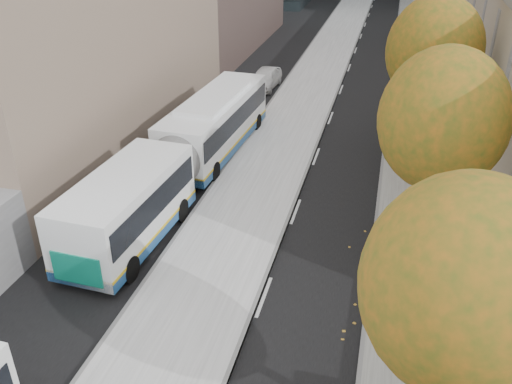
% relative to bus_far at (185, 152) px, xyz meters
% --- Properties ---
extents(bus_platform, '(4.25, 150.00, 0.15)m').
position_rel_bus_far_xyz_m(bus_platform, '(3.37, 9.58, -1.55)').
color(bus_platform, '#A2A2A2').
rests_on(bus_platform, ground).
extents(sidewalk, '(4.75, 150.00, 0.08)m').
position_rel_bus_far_xyz_m(sidewalk, '(11.37, 9.58, -1.59)').
color(sidewalk, slate).
rests_on(sidewalk, ground).
extents(tree_c, '(4.20, 4.20, 7.28)m').
position_rel_bus_far_xyz_m(tree_c, '(10.85, -12.42, 3.62)').
color(tree_c, '#311F14').
rests_on(tree_c, sidewalk).
extents(tree_d, '(4.40, 4.40, 7.60)m').
position_rel_bus_far_xyz_m(tree_d, '(10.85, -3.42, 3.84)').
color(tree_d, '#311F14').
rests_on(tree_d, sidewalk).
extents(tree_e, '(4.60, 4.60, 7.92)m').
position_rel_bus_far_xyz_m(tree_e, '(10.85, 5.58, 4.06)').
color(tree_e, '#311F14').
rests_on(tree_e, sidewalk).
extents(bus_far, '(3.60, 17.99, 2.98)m').
position_rel_bus_far_xyz_m(bus_far, '(0.00, 0.00, 0.00)').
color(bus_far, white).
rests_on(bus_far, ground).
extents(distant_car, '(1.94, 4.35, 1.45)m').
position_rel_bus_far_xyz_m(distant_car, '(0.17, 15.63, -0.90)').
color(distant_car, silver).
rests_on(distant_car, ground).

